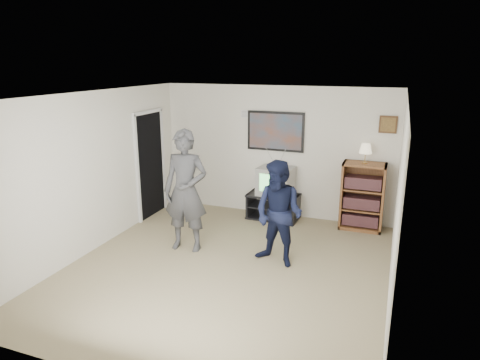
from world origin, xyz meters
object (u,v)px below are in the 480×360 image
Objects in this scene: crt_television at (276,181)px; bookshelf at (362,196)px; person_short at (279,214)px; person_tall at (186,191)px; media_stand at (273,206)px.

crt_television is 0.52× the size of bookshelf.
person_tall is at bearing -164.81° from person_short.
media_stand is at bearing -178.24° from bookshelf.
person_short is (-1.03, -1.86, 0.18)m from bookshelf.
bookshelf reaches higher than crt_television.
person_short is at bearing -6.71° from person_tall.
person_tall is 1.23× the size of person_short.
bookshelf is at bearing 29.75° from person_tall.
crt_television is 1.59m from bookshelf.
media_stand is 0.81× the size of bookshelf.
person_short is at bearing -66.77° from crt_television.
media_stand is 1.67m from bookshelf.
crt_television is 0.40× the size of person_short.
crt_television is 2.05m from person_tall.
person_short is (0.56, -1.81, 0.04)m from crt_television.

